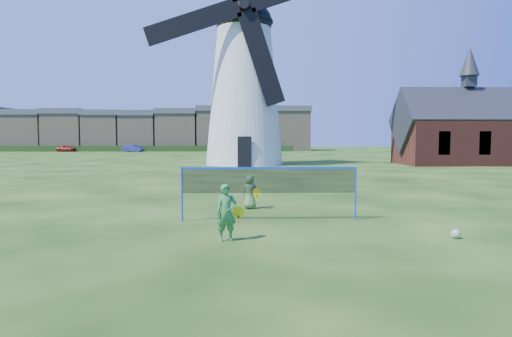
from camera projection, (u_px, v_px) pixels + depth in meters
The scene contains 11 objects.
ground at pixel (249, 223), 12.19m from camera, with size 220.00×220.00×0.00m, color black.
windmill at pixel (244, 83), 38.75m from camera, with size 16.56×6.86×21.53m.
chapel at pixel (467, 132), 39.23m from camera, with size 12.38×6.00×10.47m.
badminton_net at pixel (269, 181), 12.51m from camera, with size 5.05×0.05×1.55m.
player_girl at pixel (226, 213), 10.05m from camera, with size 0.69×0.42×1.32m.
player_boy at pixel (250, 192), 14.66m from camera, with size 0.67×0.47×1.14m.
play_ball at pixel (456, 234), 10.34m from camera, with size 0.22×0.22×0.22m, color green.
terraced_houses at pixel (141, 130), 83.07m from camera, with size 64.79×8.40×8.32m.
hedge at pixel (119, 149), 77.24m from camera, with size 62.00×0.80×1.00m, color #193814.
car_left at pixel (66, 148), 76.01m from camera, with size 1.35×3.35×1.14m, color maroon.
car_right at pixel (133, 148), 74.95m from camera, with size 1.30×3.73×1.23m, color navy.
Camera 1 is at (-0.21, -12.05, 2.38)m, focal length 30.64 mm.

